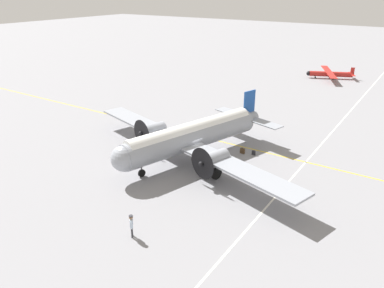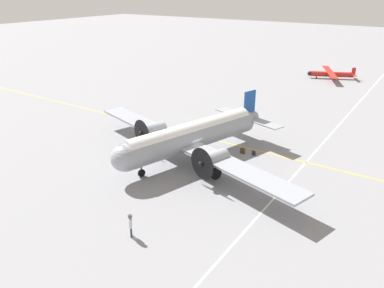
# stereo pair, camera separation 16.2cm
# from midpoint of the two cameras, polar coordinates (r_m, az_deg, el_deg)

# --- Properties ---
(ground_plane) EXTENTS (300.00, 300.00, 0.00)m
(ground_plane) POSITION_cam_midpoint_polar(r_m,az_deg,el_deg) (37.07, -0.13, -2.23)
(ground_plane) COLOR gray
(apron_line_eastwest) EXTENTS (120.00, 0.16, 0.01)m
(apron_line_eastwest) POSITION_cam_midpoint_polar(r_m,az_deg,el_deg) (41.30, 4.03, 0.45)
(apron_line_eastwest) COLOR gold
(apron_line_eastwest) RESTS_ON ground_plane
(apron_line_northsouth) EXTENTS (0.16, 120.00, 0.01)m
(apron_line_northsouth) POSITION_cam_midpoint_polar(r_m,az_deg,el_deg) (33.30, 13.97, -6.06)
(apron_line_northsouth) COLOR silver
(apron_line_northsouth) RESTS_ON ground_plane
(airliner_main) EXTENTS (26.70, 17.92, 5.50)m
(airliner_main) POSITION_cam_midpoint_polar(r_m,az_deg,el_deg) (35.87, -0.60, 1.11)
(airliner_main) COLOR #9399A3
(airliner_main) RESTS_ON ground_plane
(crew_foreground) EXTENTS (0.41, 0.46, 1.69)m
(crew_foreground) POSITION_cam_midpoint_polar(r_m,az_deg,el_deg) (26.00, -9.40, -11.86)
(crew_foreground) COLOR #2D2D33
(crew_foreground) RESTS_ON ground_plane
(suitcase_near_door) EXTENTS (0.38, 0.13, 0.49)m
(suitcase_near_door) POSITION_cam_midpoint_polar(r_m,az_deg,el_deg) (38.24, 9.26, -1.35)
(suitcase_near_door) COLOR #232328
(suitcase_near_door) RESTS_ON ground_plane
(suitcase_upright_spare) EXTENTS (0.48, 0.19, 0.60)m
(suitcase_upright_spare) POSITION_cam_midpoint_polar(r_m,az_deg,el_deg) (38.41, 7.56, -1.04)
(suitcase_upright_spare) COLOR #47331E
(suitcase_upright_spare) RESTS_ON ground_plane
(light_aircraft_distant) EXTENTS (8.40, 10.82, 2.15)m
(light_aircraft_distant) POSITION_cam_midpoint_polar(r_m,az_deg,el_deg) (74.38, 20.13, 10.02)
(light_aircraft_distant) COLOR #B2231E
(light_aircraft_distant) RESTS_ON ground_plane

